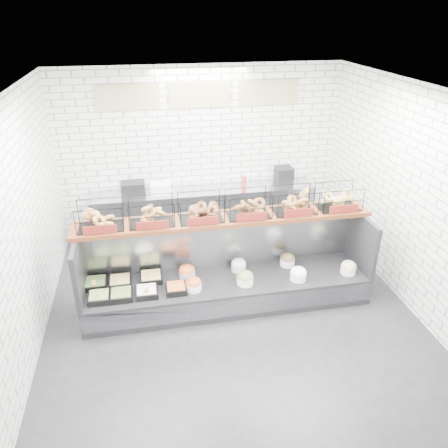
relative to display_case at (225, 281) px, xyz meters
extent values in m
plane|color=black|center=(0.03, -0.34, -0.33)|extent=(5.50, 5.50, 0.00)
cube|color=white|center=(0.03, 2.41, 1.17)|extent=(5.00, 0.02, 3.00)
cube|color=white|center=(-2.47, -0.34, 1.17)|extent=(0.02, 5.50, 3.00)
cube|color=white|center=(2.53, -0.34, 1.17)|extent=(0.02, 5.50, 3.00)
cube|color=white|center=(0.03, -0.34, 2.67)|extent=(5.00, 5.50, 0.02)
cube|color=beige|center=(-1.17, 2.38, 2.17)|extent=(1.05, 0.03, 0.42)
cube|color=beige|center=(0.03, 2.38, 2.17)|extent=(1.05, 0.03, 0.42)
cube|color=beige|center=(1.23, 2.38, 2.17)|extent=(1.05, 0.03, 0.42)
cube|color=black|center=(0.03, -0.04, -0.13)|extent=(4.00, 0.90, 0.40)
cube|color=#93969B|center=(0.03, -0.48, -0.11)|extent=(4.00, 0.03, 0.28)
cube|color=#93969B|center=(0.03, 0.37, 0.47)|extent=(4.00, 0.08, 0.80)
cube|color=black|center=(-1.94, -0.04, 0.47)|extent=(0.06, 0.90, 0.80)
cube|color=black|center=(2.00, -0.04, 0.47)|extent=(0.06, 0.90, 0.80)
cube|color=black|center=(-1.72, -0.23, 0.11)|extent=(0.28, 0.28, 0.08)
cube|color=#82994E|center=(-1.72, -0.23, 0.15)|extent=(0.24, 0.24, 0.04)
cube|color=#ECCE52|center=(-1.72, -0.33, 0.20)|extent=(0.06, 0.01, 0.08)
cube|color=black|center=(-1.79, 0.11, 0.11)|extent=(0.31, 0.31, 0.08)
cube|color=#5D7D3F|center=(-1.79, 0.11, 0.15)|extent=(0.26, 0.26, 0.04)
cube|color=#ECCE52|center=(-1.79, 0.00, 0.20)|extent=(0.06, 0.01, 0.08)
cube|color=black|center=(-1.44, -0.23, 0.11)|extent=(0.30, 0.30, 0.08)
cube|color=#5F7F40|center=(-1.44, -0.23, 0.15)|extent=(0.25, 0.25, 0.04)
cube|color=#ECCE52|center=(-1.44, -0.33, 0.20)|extent=(0.06, 0.01, 0.08)
cube|color=black|center=(-1.46, 0.09, 0.11)|extent=(0.30, 0.30, 0.08)
cube|color=#E3BC74|center=(-1.46, 0.09, 0.15)|extent=(0.26, 0.26, 0.04)
cube|color=#ECCE52|center=(-1.46, -0.01, 0.20)|extent=(0.06, 0.01, 0.08)
cube|color=black|center=(-1.11, -0.22, 0.11)|extent=(0.29, 0.29, 0.08)
cube|color=white|center=(-1.11, -0.22, 0.15)|extent=(0.25, 0.25, 0.04)
cube|color=#ECCE52|center=(-1.11, -0.32, 0.20)|extent=(0.06, 0.01, 0.08)
cube|color=black|center=(-1.04, 0.12, 0.11)|extent=(0.31, 0.31, 0.08)
cube|color=#F5DF7D|center=(-1.04, 0.12, 0.15)|extent=(0.26, 0.26, 0.04)
cube|color=#ECCE52|center=(-1.04, 0.01, 0.20)|extent=(0.06, 0.01, 0.08)
cube|color=black|center=(-0.72, -0.22, 0.11)|extent=(0.27, 0.27, 0.08)
cube|color=#D8612D|center=(-0.72, -0.22, 0.15)|extent=(0.23, 0.23, 0.04)
cube|color=#ECCE52|center=(-0.72, -0.31, 0.20)|extent=(0.06, 0.01, 0.08)
cylinder|color=white|center=(-0.48, -0.22, 0.13)|extent=(0.22, 0.22, 0.11)
ellipsoid|color=#C04B28|center=(-0.48, -0.22, 0.19)|extent=(0.21, 0.21, 0.15)
cylinder|color=white|center=(-0.53, 0.10, 0.13)|extent=(0.23, 0.23, 0.11)
ellipsoid|color=orange|center=(-0.53, 0.10, 0.19)|extent=(0.23, 0.23, 0.16)
cylinder|color=white|center=(0.24, -0.21, 0.13)|extent=(0.24, 0.24, 0.11)
ellipsoid|color=olive|center=(0.24, -0.21, 0.19)|extent=(0.23, 0.23, 0.16)
cylinder|color=white|center=(0.22, 0.14, 0.13)|extent=(0.22, 0.22, 0.11)
ellipsoid|color=white|center=(0.22, 0.14, 0.19)|extent=(0.21, 0.21, 0.15)
cylinder|color=white|center=(0.99, -0.25, 0.13)|extent=(0.23, 0.23, 0.11)
ellipsoid|color=white|center=(0.99, -0.25, 0.19)|extent=(0.23, 0.23, 0.16)
cylinder|color=white|center=(0.96, 0.14, 0.13)|extent=(0.22, 0.22, 0.11)
ellipsoid|color=brown|center=(0.96, 0.14, 0.19)|extent=(0.21, 0.21, 0.15)
cylinder|color=white|center=(1.76, -0.23, 0.13)|extent=(0.22, 0.22, 0.11)
ellipsoid|color=#CFB47F|center=(1.76, -0.23, 0.19)|extent=(0.22, 0.22, 0.15)
cube|color=#461F0F|center=(0.03, 0.18, 0.90)|extent=(4.10, 0.50, 0.06)
cube|color=black|center=(-1.62, 0.18, 1.10)|extent=(0.60, 0.38, 0.34)
cube|color=#611811|center=(-1.62, -0.02, 1.00)|extent=(0.42, 0.02, 0.11)
cube|color=black|center=(-0.96, 0.18, 1.10)|extent=(0.60, 0.38, 0.34)
cube|color=#611811|center=(-0.96, -0.02, 1.00)|extent=(0.42, 0.02, 0.11)
cube|color=black|center=(-0.30, 0.18, 1.10)|extent=(0.60, 0.38, 0.34)
cube|color=#611811|center=(-0.30, -0.02, 1.00)|extent=(0.42, 0.02, 0.11)
cube|color=black|center=(0.36, 0.18, 1.10)|extent=(0.60, 0.38, 0.34)
cube|color=#611811|center=(0.36, -0.02, 1.00)|extent=(0.42, 0.02, 0.11)
cube|color=black|center=(1.01, 0.18, 1.10)|extent=(0.60, 0.38, 0.34)
cube|color=#611811|center=(1.01, -0.02, 1.00)|extent=(0.42, 0.02, 0.11)
cube|color=black|center=(1.67, 0.18, 1.10)|extent=(0.60, 0.38, 0.34)
cube|color=#611811|center=(1.67, -0.02, 1.00)|extent=(0.42, 0.02, 0.11)
cube|color=#93969B|center=(0.03, 2.09, 0.12)|extent=(4.00, 0.60, 0.90)
cube|color=black|center=(-1.22, 2.06, 0.69)|extent=(0.40, 0.30, 0.24)
cube|color=silver|center=(-0.75, 2.08, 0.66)|extent=(0.35, 0.28, 0.18)
cylinder|color=#B82E31|center=(0.73, 2.02, 0.68)|extent=(0.09, 0.09, 0.22)
cube|color=black|center=(1.52, 2.14, 0.72)|extent=(0.30, 0.30, 0.30)
camera|label=1|loc=(-1.00, -5.10, 3.54)|focal=35.00mm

